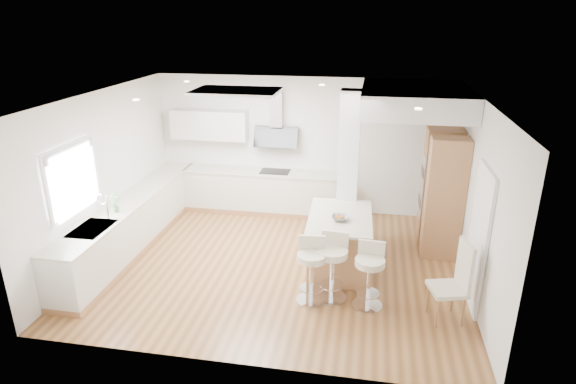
% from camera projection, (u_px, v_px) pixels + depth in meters
% --- Properties ---
extents(ground, '(6.00, 6.00, 0.00)m').
position_uv_depth(ground, '(279.00, 264.00, 8.11)').
color(ground, '#936236').
rests_on(ground, ground).
extents(ceiling, '(6.00, 5.00, 0.02)m').
position_uv_depth(ceiling, '(279.00, 264.00, 8.11)').
color(ceiling, silver).
rests_on(ceiling, ground).
extents(wall_back, '(6.00, 0.04, 2.80)m').
position_uv_depth(wall_back, '(301.00, 146.00, 9.92)').
color(wall_back, silver).
rests_on(wall_back, ground).
extents(wall_left, '(0.04, 5.00, 2.80)m').
position_uv_depth(wall_left, '(104.00, 175.00, 8.11)').
color(wall_left, silver).
rests_on(wall_left, ground).
extents(wall_right, '(0.04, 5.00, 2.80)m').
position_uv_depth(wall_right, '(476.00, 198.00, 7.13)').
color(wall_right, silver).
rests_on(wall_right, ground).
extents(skylight, '(4.10, 2.10, 0.06)m').
position_uv_depth(skylight, '(237.00, 92.00, 7.82)').
color(skylight, white).
rests_on(skylight, ground).
extents(window_left, '(0.06, 1.28, 1.07)m').
position_uv_depth(window_left, '(72.00, 176.00, 7.17)').
color(window_left, white).
rests_on(window_left, ground).
extents(doorway_right, '(0.05, 1.00, 2.10)m').
position_uv_depth(doorway_right, '(478.00, 240.00, 6.72)').
color(doorway_right, '#423D34').
rests_on(doorway_right, ground).
extents(counter_left, '(0.63, 4.50, 1.35)m').
position_uv_depth(counter_left, '(133.00, 222.00, 8.60)').
color(counter_left, '#AB7749').
rests_on(counter_left, ground).
extents(counter_back, '(3.62, 0.63, 2.50)m').
position_uv_depth(counter_back, '(256.00, 180.00, 10.06)').
color(counter_back, '#AB7749').
rests_on(counter_back, ground).
extents(pillar, '(0.35, 0.35, 2.80)m').
position_uv_depth(pillar, '(348.00, 171.00, 8.32)').
color(pillar, white).
rests_on(pillar, ground).
extents(soffit, '(1.78, 2.20, 0.40)m').
position_uv_depth(soffit, '(415.00, 99.00, 8.14)').
color(soffit, silver).
rests_on(soffit, ground).
extents(oven_column, '(0.63, 1.21, 2.10)m').
position_uv_depth(oven_column, '(441.00, 190.00, 8.43)').
color(oven_column, '#AB7749').
rests_on(oven_column, ground).
extents(peninsula, '(1.05, 1.55, 0.99)m').
position_uv_depth(peninsula, '(339.00, 242.00, 7.85)').
color(peninsula, '#AB7749').
rests_on(peninsula, ground).
extents(bar_stool_a, '(0.49, 0.49, 0.99)m').
position_uv_depth(bar_stool_a, '(312.00, 267.00, 6.89)').
color(bar_stool_a, silver).
rests_on(bar_stool_a, ground).
extents(bar_stool_b, '(0.50, 0.50, 1.02)m').
position_uv_depth(bar_stool_b, '(333.00, 263.00, 6.96)').
color(bar_stool_b, silver).
rests_on(bar_stool_b, ground).
extents(bar_stool_c, '(0.47, 0.47, 0.97)m').
position_uv_depth(bar_stool_c, '(369.00, 272.00, 6.77)').
color(bar_stool_c, silver).
rests_on(bar_stool_c, ground).
extents(dining_chair, '(0.55, 0.55, 1.17)m').
position_uv_depth(dining_chair, '(456.00, 279.00, 6.44)').
color(dining_chair, beige).
rests_on(dining_chair, ground).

